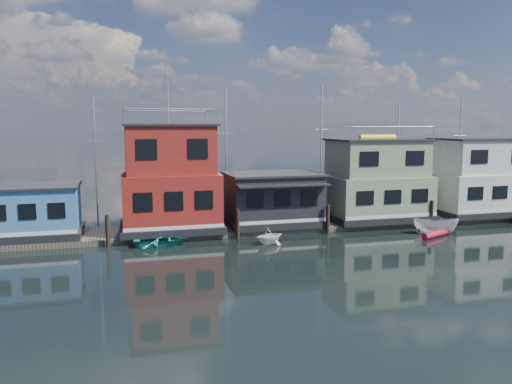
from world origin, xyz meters
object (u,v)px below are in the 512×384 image
object	(u,v)px
houseboat_blue	(33,211)
houseboat_white	(478,178)
houseboat_green	(376,181)
houseboat_red	(170,180)
dinghy_white	(269,236)
houseboat_dark	(273,199)
dinghy_teal	(161,240)
red_kayak	(437,234)
motorboat	(436,226)

from	to	relation	value
houseboat_blue	houseboat_white	distance (m)	36.52
houseboat_blue	houseboat_green	xyz separation A→B (m)	(26.50, 0.00, 1.34)
houseboat_blue	houseboat_red	bearing A→B (deg)	0.00
houseboat_white	dinghy_white	bearing A→B (deg)	-166.88
houseboat_dark	houseboat_red	bearing A→B (deg)	179.86
houseboat_dark	dinghy_teal	size ratio (longest dim) A/B	2.04
dinghy_white	houseboat_white	bearing A→B (deg)	-98.00
houseboat_white	red_kayak	xyz separation A→B (m)	(-8.18, -5.95, -3.30)
houseboat_green	dinghy_teal	size ratio (longest dim) A/B	2.32
houseboat_white	dinghy_white	xyz separation A→B (m)	(-20.73, -4.83, -2.95)
dinghy_white	houseboat_dark	bearing A→B (deg)	-40.86
dinghy_white	red_kayak	bearing A→B (deg)	-116.21
houseboat_red	houseboat_white	world-z (taller)	houseboat_red
houseboat_red	dinghy_white	distance (m)	8.66
houseboat_blue	dinghy_white	world-z (taller)	houseboat_blue
dinghy_white	dinghy_teal	world-z (taller)	dinghy_white
houseboat_dark	red_kayak	size ratio (longest dim) A/B	2.26
motorboat	houseboat_green	bearing A→B (deg)	53.09
houseboat_green	houseboat_white	world-z (taller)	houseboat_green
motorboat	houseboat_white	bearing A→B (deg)	-27.70
houseboat_green	motorboat	bearing A→B (deg)	-65.59
dinghy_white	red_kayak	distance (m)	12.60
houseboat_dark	houseboat_green	size ratio (longest dim) A/B	0.88
houseboat_white	red_kayak	world-z (taller)	houseboat_white
motorboat	red_kayak	xyz separation A→B (m)	(-0.50, -0.84, -0.39)
houseboat_blue	red_kayak	world-z (taller)	houseboat_blue
houseboat_green	dinghy_white	distance (m)	12.13
houseboat_red	motorboat	distance (m)	20.28
motorboat	dinghy_white	size ratio (longest dim) A/B	1.44
dinghy_teal	houseboat_white	bearing A→B (deg)	-81.17
houseboat_blue	houseboat_green	world-z (taller)	houseboat_green
houseboat_green	red_kayak	xyz separation A→B (m)	(1.82, -5.95, -3.31)
houseboat_dark	houseboat_white	xyz separation A→B (m)	(19.00, 0.02, 1.12)
motorboat	houseboat_blue	bearing A→B (deg)	108.63
houseboat_blue	houseboat_white	size ratio (longest dim) A/B	0.76
houseboat_blue	houseboat_red	xyz separation A→B (m)	(9.50, 0.00, 1.90)
houseboat_blue	dinghy_teal	bearing A→B (deg)	-22.07
houseboat_green	dinghy_teal	world-z (taller)	houseboat_green
houseboat_blue	houseboat_dark	size ratio (longest dim) A/B	0.86
houseboat_green	dinghy_white	size ratio (longest dim) A/B	3.75
red_kayak	houseboat_green	bearing A→B (deg)	82.31
houseboat_dark	dinghy_white	bearing A→B (deg)	-109.75
houseboat_red	red_kayak	distance (m)	20.11
houseboat_blue	houseboat_green	size ratio (longest dim) A/B	0.76
houseboat_dark	houseboat_green	bearing A→B (deg)	0.12
motorboat	red_kayak	size ratio (longest dim) A/B	0.99
houseboat_red	motorboat	size ratio (longest dim) A/B	3.66
houseboat_blue	dinghy_teal	distance (m)	9.31
houseboat_green	red_kayak	distance (m)	7.05
houseboat_red	houseboat_green	size ratio (longest dim) A/B	1.41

